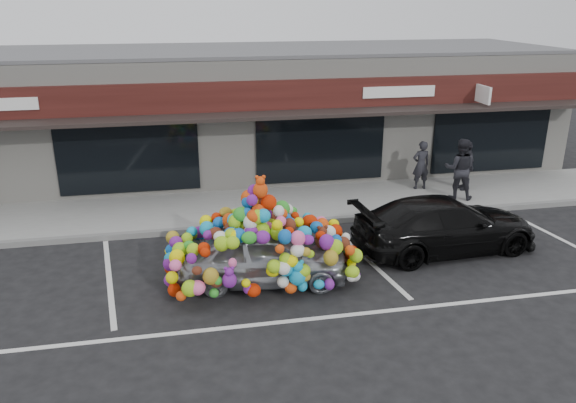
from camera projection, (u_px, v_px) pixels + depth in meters
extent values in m
plane|color=black|center=(252.00, 271.00, 12.99)|extent=(90.00, 90.00, 0.00)
cube|color=beige|center=(219.00, 112.00, 20.12)|extent=(24.00, 6.00, 4.20)
cube|color=#59595B|center=(216.00, 50.00, 19.39)|extent=(24.00, 6.00, 0.12)
cube|color=black|center=(226.00, 97.00, 16.92)|extent=(24.00, 0.18, 0.90)
cube|color=black|center=(228.00, 116.00, 16.61)|extent=(24.00, 1.20, 0.10)
cube|color=white|center=(482.00, 94.00, 18.01)|extent=(0.08, 0.95, 0.55)
cube|color=white|center=(399.00, 92.00, 17.81)|extent=(2.40, 0.04, 0.35)
cube|color=black|center=(129.00, 156.00, 17.00)|extent=(4.20, 0.12, 2.30)
cube|color=black|center=(320.00, 146.00, 18.09)|extent=(4.20, 0.12, 2.30)
cube|color=black|center=(491.00, 138.00, 19.18)|extent=(4.20, 0.12, 2.30)
cube|color=gray|center=(234.00, 208.00, 16.66)|extent=(26.00, 3.00, 0.15)
cube|color=slate|center=(239.00, 227.00, 15.27)|extent=(26.00, 0.18, 0.16)
cube|color=silver|center=(109.00, 279.00, 12.60)|extent=(0.73, 4.37, 0.01)
cube|color=silver|center=(364.00, 257.00, 13.68)|extent=(0.73, 4.37, 0.01)
cube|color=silver|center=(562.00, 240.00, 14.66)|extent=(0.73, 4.37, 0.01)
cube|color=silver|center=(366.00, 313.00, 11.23)|extent=(14.00, 0.12, 0.01)
imported|color=gray|center=(262.00, 255.00, 12.32)|extent=(1.96, 3.91, 1.28)
ellipsoid|color=red|center=(262.00, 207.00, 11.93)|extent=(1.32, 1.70, 0.96)
sphere|color=#FAF800|center=(322.00, 240.00, 12.31)|extent=(0.34, 0.34, 0.34)
sphere|color=blue|center=(297.00, 273.00, 11.68)|extent=(0.36, 0.36, 0.36)
sphere|color=green|center=(223.00, 244.00, 12.95)|extent=(0.30, 0.30, 0.30)
sphere|color=pink|center=(261.00, 188.00, 11.79)|extent=(0.32, 0.32, 0.32)
sphere|color=#FF5A0D|center=(210.00, 244.00, 12.10)|extent=(0.30, 0.30, 0.30)
imported|color=black|center=(445.00, 225.00, 13.86)|extent=(2.24, 4.77, 1.35)
imported|color=black|center=(421.00, 165.00, 17.89)|extent=(0.59, 0.39, 1.57)
imported|color=black|center=(460.00, 169.00, 16.98)|extent=(1.12, 1.02, 1.87)
imported|color=#252127|center=(466.00, 165.00, 17.84)|extent=(0.96, 0.49, 1.57)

